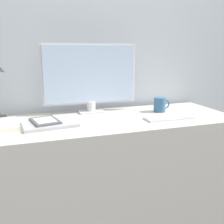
% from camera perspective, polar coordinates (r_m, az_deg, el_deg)
% --- Properties ---
extents(wall_back, '(3.60, 0.05, 2.40)m').
position_cam_1_polar(wall_back, '(1.84, -3.68, 16.42)').
color(wall_back, '#B2BCC6').
rests_on(wall_back, ground_plane).
extents(desk, '(1.54, 0.58, 0.71)m').
position_cam_1_polar(desk, '(1.67, 0.04, -13.32)').
color(desk, beige).
rests_on(desk, ground_plane).
extents(monitor, '(0.63, 0.11, 0.46)m').
position_cam_1_polar(monitor, '(1.67, -4.96, 8.07)').
color(monitor, silver).
rests_on(monitor, desk).
extents(keyboard, '(0.30, 0.10, 0.01)m').
position_cam_1_polar(keyboard, '(1.57, 12.89, -1.29)').
color(keyboard, silver).
rests_on(keyboard, desk).
extents(laptop, '(0.31, 0.24, 0.02)m').
position_cam_1_polar(laptop, '(1.44, -14.09, -2.63)').
color(laptop, '#A3A3A8').
rests_on(laptop, desk).
extents(ereader, '(0.18, 0.22, 0.01)m').
position_cam_1_polar(ereader, '(1.46, -15.08, -1.94)').
color(ereader, '#4C4C51').
rests_on(ereader, laptop).
extents(notebook, '(0.20, 0.26, 0.03)m').
position_cam_1_polar(notebook, '(1.48, -23.95, -2.81)').
color(notebook, silver).
rests_on(notebook, desk).
extents(coffee_mug, '(0.12, 0.08, 0.10)m').
position_cam_1_polar(coffee_mug, '(1.74, 10.91, 1.68)').
color(coffee_mug, '#336089').
rests_on(coffee_mug, desk).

